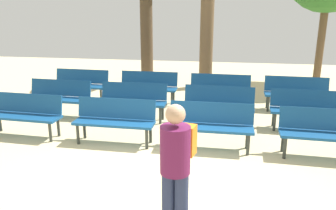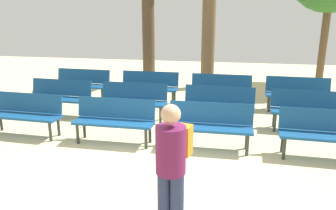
{
  "view_description": "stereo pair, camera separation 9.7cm",
  "coord_description": "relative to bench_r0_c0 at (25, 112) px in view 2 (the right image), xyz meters",
  "views": [
    {
      "loc": [
        1.16,
        -4.62,
        2.67
      ],
      "look_at": [
        0.0,
        2.5,
        0.55
      ],
      "focal_mm": 36.63,
      "sensor_mm": 36.0,
      "label": 1
    },
    {
      "loc": [
        1.25,
        -4.61,
        2.67
      ],
      "look_at": [
        0.0,
        2.5,
        0.55
      ],
      "focal_mm": 36.63,
      "sensor_mm": 36.0,
      "label": 2
    }
  ],
  "objects": [
    {
      "name": "bench_r2_c1",
      "position": [
        2.03,
        2.85,
        0.0
      ],
      "size": [
        1.61,
        0.5,
        0.87
      ],
      "rotation": [
        0.0,
        0.0,
        -0.01
      ],
      "color": "navy",
      "rests_on": "ground_plane"
    },
    {
      "name": "bench_r0_c0",
      "position": [
        0.0,
        0.0,
        0.0
      ],
      "size": [
        1.62,
        0.57,
        0.87
      ],
      "rotation": [
        0.0,
        0.0,
        -0.05
      ],
      "color": "navy",
      "rests_on": "ground_plane"
    },
    {
      "name": "bench_r0_c1",
      "position": [
        1.99,
        -0.07,
        0.0
      ],
      "size": [
        1.61,
        0.51,
        0.87
      ],
      "rotation": [
        0.0,
        0.0,
        -0.02
      ],
      "color": "navy",
      "rests_on": "ground_plane"
    },
    {
      "name": "bench_r0_c2",
      "position": [
        3.88,
        -0.05,
        0.0
      ],
      "size": [
        1.6,
        0.49,
        0.87
      ],
      "rotation": [
        0.0,
        0.0,
        -0.01
      ],
      "color": "navy",
      "rests_on": "ground_plane"
    },
    {
      "name": "bench_r2_c0",
      "position": [
        0.03,
        2.86,
        0.0
      ],
      "size": [
        1.62,
        0.55,
        0.87
      ],
      "rotation": [
        0.0,
        0.0,
        -0.04
      ],
      "color": "navy",
      "rests_on": "ground_plane"
    },
    {
      "name": "tree_0",
      "position": [
        3.49,
        5.09,
        0.91
      ],
      "size": [
        0.43,
        0.43,
        2.84
      ],
      "color": "brown",
      "rests_on": "ground_plane"
    },
    {
      "name": "bench_r1_c3",
      "position": [
        5.94,
        1.29,
        0.0
      ],
      "size": [
        1.62,
        0.56,
        0.87
      ],
      "rotation": [
        0.0,
        0.0,
        -0.05
      ],
      "color": "navy",
      "rests_on": "ground_plane"
    },
    {
      "name": "ground_plane",
      "position": [
        2.9,
        -1.64,
        -0.5
      ],
      "size": [
        24.0,
        24.0,
        0.0
      ],
      "primitive_type": "plane",
      "color": "beige"
    },
    {
      "name": "bench_r1_c0",
      "position": [
        0.07,
        1.41,
        0.0
      ],
      "size": [
        1.62,
        0.56,
        0.87
      ],
      "rotation": [
        0.0,
        0.0,
        -0.05
      ],
      "color": "navy",
      "rests_on": "ground_plane"
    },
    {
      "name": "bench_r2_c3",
      "position": [
        5.97,
        2.76,
        0.0
      ],
      "size": [
        1.62,
        0.54,
        0.87
      ],
      "rotation": [
        0.0,
        0.0,
        -0.04
      ],
      "color": "navy",
      "rests_on": "ground_plane"
    },
    {
      "name": "bench_r0_c3",
      "position": [
        5.93,
        -0.13,
        0.0
      ],
      "size": [
        1.62,
        0.55,
        0.87
      ],
      "rotation": [
        0.0,
        0.0,
        -0.04
      ],
      "color": "navy",
      "rests_on": "ground_plane"
    },
    {
      "name": "bench_r1_c2",
      "position": [
        4.0,
        1.37,
        0.0
      ],
      "size": [
        1.62,
        0.56,
        0.87
      ],
      "rotation": [
        0.0,
        0.0,
        -0.05
      ],
      "color": "navy",
      "rests_on": "ground_plane"
    },
    {
      "name": "bench_r1_c1",
      "position": [
        1.98,
        1.38,
        0.0
      ],
      "size": [
        1.6,
        0.49,
        0.87
      ],
      "rotation": [
        0.0,
        0.0,
        0.0
      ],
      "color": "navy",
      "rests_on": "ground_plane"
    },
    {
      "name": "bench_r2_c2",
      "position": [
        4.01,
        2.78,
        0.0
      ],
      "size": [
        1.61,
        0.52,
        0.87
      ],
      "rotation": [
        0.0,
        0.0,
        -0.02
      ],
      "color": "navy",
      "rests_on": "ground_plane"
    },
    {
      "name": "visitor_with_backpack",
      "position": [
        3.59,
        -2.77,
        0.43
      ],
      "size": [
        0.42,
        0.58,
        1.65
      ],
      "rotation": [
        0.0,
        0.0,
        2.91
      ],
      "color": "navy",
      "rests_on": "ground_plane"
    }
  ]
}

